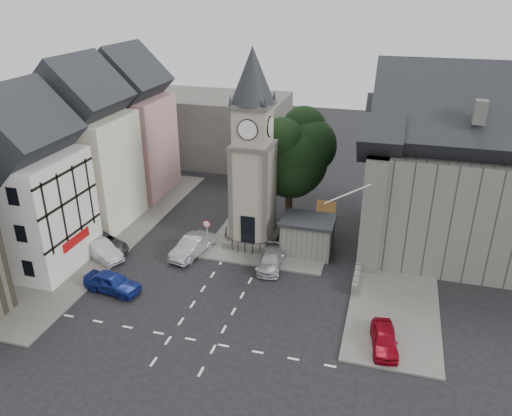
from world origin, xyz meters
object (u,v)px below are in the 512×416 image
(stone_shelter, at_px, (308,235))
(pedestrian, at_px, (367,247))
(car_east_red, at_px, (384,339))
(car_west_blue, at_px, (112,282))
(clock_tower, at_px, (253,152))

(stone_shelter, xyz_separation_m, pedestrian, (4.78, 0.48, -0.66))
(car_east_red, height_order, pedestrian, pedestrian)
(pedestrian, bearing_deg, car_west_blue, 14.19)
(stone_shelter, bearing_deg, car_west_blue, -142.66)
(clock_tower, relative_size, stone_shelter, 3.78)
(car_west_blue, height_order, car_east_red, car_west_blue)
(clock_tower, height_order, stone_shelter, clock_tower)
(clock_tower, bearing_deg, pedestrian, -0.09)
(car_west_blue, bearing_deg, stone_shelter, -44.86)
(car_west_blue, xyz_separation_m, pedestrian, (17.25, 10.00, 0.15))
(stone_shelter, bearing_deg, pedestrian, 5.69)
(car_west_blue, xyz_separation_m, car_east_red, (19.18, -0.98, -0.09))
(stone_shelter, bearing_deg, car_east_red, -57.46)
(clock_tower, xyz_separation_m, car_west_blue, (-7.68, -10.01, -7.39))
(stone_shelter, distance_m, pedestrian, 4.84)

